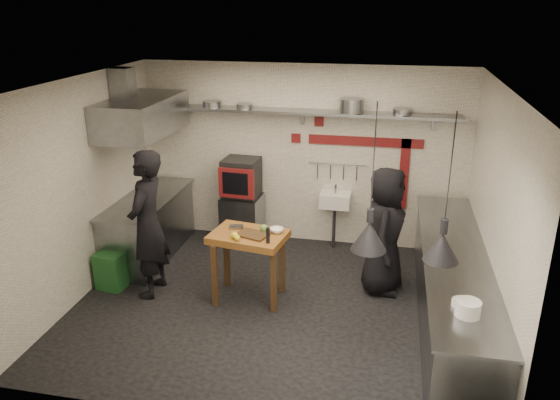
% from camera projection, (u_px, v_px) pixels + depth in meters
% --- Properties ---
extents(floor, '(5.00, 5.00, 0.00)m').
position_uv_depth(floor, '(274.00, 305.00, 6.98)').
color(floor, black).
rests_on(floor, ground).
extents(ceiling, '(5.00, 5.00, 0.00)m').
position_uv_depth(ceiling, '(273.00, 84.00, 6.01)').
color(ceiling, beige).
rests_on(ceiling, floor).
extents(wall_back, '(5.00, 0.04, 2.80)m').
position_uv_depth(wall_back, '(302.00, 156.00, 8.42)').
color(wall_back, silver).
rests_on(wall_back, floor).
extents(wall_front, '(5.00, 0.04, 2.80)m').
position_uv_depth(wall_front, '(220.00, 289.00, 4.57)').
color(wall_front, silver).
rests_on(wall_front, floor).
extents(wall_left, '(0.04, 4.20, 2.80)m').
position_uv_depth(wall_left, '(83.00, 189.00, 6.97)').
color(wall_left, silver).
rests_on(wall_left, floor).
extents(wall_right, '(0.04, 4.20, 2.80)m').
position_uv_depth(wall_right, '(494.00, 219.00, 6.02)').
color(wall_right, silver).
rests_on(wall_right, floor).
extents(red_band_horiz, '(1.70, 0.02, 0.14)m').
position_uv_depth(red_band_horiz, '(365.00, 142.00, 8.13)').
color(red_band_horiz, maroon).
rests_on(red_band_horiz, wall_back).
extents(red_band_vert, '(0.14, 0.02, 1.10)m').
position_uv_depth(red_band_vert, '(404.00, 175.00, 8.18)').
color(red_band_vert, maroon).
rests_on(red_band_vert, wall_back).
extents(red_tile_a, '(0.14, 0.02, 0.14)m').
position_uv_depth(red_tile_a, '(319.00, 122.00, 8.17)').
color(red_tile_a, maroon).
rests_on(red_tile_a, wall_back).
extents(red_tile_b, '(0.14, 0.02, 0.14)m').
position_uv_depth(red_tile_b, '(296.00, 138.00, 8.33)').
color(red_tile_b, maroon).
rests_on(red_tile_b, wall_back).
extents(back_shelf, '(4.60, 0.34, 0.04)m').
position_uv_depth(back_shelf, '(301.00, 112.00, 8.01)').
color(back_shelf, slate).
rests_on(back_shelf, wall_back).
extents(shelf_bracket_left, '(0.04, 0.06, 0.24)m').
position_uv_depth(shelf_bracket_left, '(183.00, 112.00, 8.54)').
color(shelf_bracket_left, slate).
rests_on(shelf_bracket_left, wall_back).
extents(shelf_bracket_mid, '(0.04, 0.06, 0.24)m').
position_uv_depth(shelf_bracket_mid, '(303.00, 117.00, 8.18)').
color(shelf_bracket_mid, slate).
rests_on(shelf_bracket_mid, wall_back).
extents(shelf_bracket_right, '(0.04, 0.06, 0.24)m').
position_uv_depth(shelf_bracket_right, '(433.00, 122.00, 7.82)').
color(shelf_bracket_right, slate).
rests_on(shelf_bracket_right, wall_back).
extents(pan_far_left, '(0.37, 0.37, 0.09)m').
position_uv_depth(pan_far_left, '(212.00, 104.00, 8.25)').
color(pan_far_left, slate).
rests_on(pan_far_left, back_shelf).
extents(pan_mid_left, '(0.31, 0.31, 0.07)m').
position_uv_depth(pan_mid_left, '(245.00, 106.00, 8.15)').
color(pan_mid_left, slate).
rests_on(pan_mid_left, back_shelf).
extents(stock_pot, '(0.38, 0.38, 0.20)m').
position_uv_depth(stock_pot, '(352.00, 106.00, 7.83)').
color(stock_pot, slate).
rests_on(stock_pot, back_shelf).
extents(pan_right, '(0.28, 0.28, 0.08)m').
position_uv_depth(pan_right, '(402.00, 112.00, 7.71)').
color(pan_right, slate).
rests_on(pan_right, back_shelf).
extents(oven_stand, '(0.62, 0.57, 0.80)m').
position_uv_depth(oven_stand, '(243.00, 220.00, 8.61)').
color(oven_stand, slate).
rests_on(oven_stand, floor).
extents(combi_oven, '(0.56, 0.52, 0.58)m').
position_uv_depth(combi_oven, '(241.00, 177.00, 8.43)').
color(combi_oven, black).
rests_on(combi_oven, oven_stand).
extents(oven_door, '(0.56, 0.06, 0.46)m').
position_uv_depth(oven_door, '(236.00, 183.00, 8.14)').
color(oven_door, maroon).
rests_on(oven_door, combi_oven).
extents(oven_glass, '(0.40, 0.04, 0.34)m').
position_uv_depth(oven_glass, '(235.00, 184.00, 8.13)').
color(oven_glass, black).
rests_on(oven_glass, oven_door).
extents(hand_sink, '(0.46, 0.34, 0.22)m').
position_uv_depth(hand_sink, '(335.00, 200.00, 8.37)').
color(hand_sink, silver).
rests_on(hand_sink, wall_back).
extents(sink_tap, '(0.03, 0.03, 0.14)m').
position_uv_depth(sink_tap, '(336.00, 189.00, 8.31)').
color(sink_tap, slate).
rests_on(sink_tap, hand_sink).
extents(sink_drain, '(0.06, 0.06, 0.66)m').
position_uv_depth(sink_drain, '(334.00, 227.00, 8.49)').
color(sink_drain, slate).
rests_on(sink_drain, floor).
extents(utensil_rail, '(0.90, 0.02, 0.02)m').
position_uv_depth(utensil_rail, '(337.00, 164.00, 8.31)').
color(utensil_rail, slate).
rests_on(utensil_rail, wall_back).
extents(counter_right, '(0.70, 3.80, 0.90)m').
position_uv_depth(counter_right, '(452.00, 291.00, 6.42)').
color(counter_right, slate).
rests_on(counter_right, floor).
extents(counter_right_top, '(0.76, 3.90, 0.03)m').
position_uv_depth(counter_right_top, '(456.00, 255.00, 6.26)').
color(counter_right_top, slate).
rests_on(counter_right_top, counter_right).
extents(plate_stack, '(0.23, 0.23, 0.15)m').
position_uv_depth(plate_stack, '(468.00, 308.00, 5.01)').
color(plate_stack, silver).
rests_on(plate_stack, counter_right_top).
extents(small_bowl_right, '(0.26, 0.26, 0.05)m').
position_uv_depth(small_bowl_right, '(463.00, 303.00, 5.20)').
color(small_bowl_right, silver).
rests_on(small_bowl_right, counter_right_top).
extents(counter_left, '(0.70, 1.90, 0.90)m').
position_uv_depth(counter_left, '(149.00, 227.00, 8.20)').
color(counter_left, slate).
rests_on(counter_left, floor).
extents(counter_left_top, '(0.76, 2.00, 0.03)m').
position_uv_depth(counter_left_top, '(146.00, 198.00, 8.04)').
color(counter_left_top, slate).
rests_on(counter_left_top, counter_left).
extents(extractor_hood, '(0.78, 1.60, 0.50)m').
position_uv_depth(extractor_hood, '(142.00, 116.00, 7.60)').
color(extractor_hood, slate).
rests_on(extractor_hood, ceiling).
extents(hood_duct, '(0.28, 0.28, 0.50)m').
position_uv_depth(hood_duct, '(123.00, 86.00, 7.51)').
color(hood_duct, slate).
rests_on(hood_duct, ceiling).
extents(green_bin, '(0.40, 0.40, 0.50)m').
position_uv_depth(green_bin, '(113.00, 270.00, 7.35)').
color(green_bin, '#1E5925').
rests_on(green_bin, floor).
extents(prep_table, '(1.01, 0.77, 0.92)m').
position_uv_depth(prep_table, '(249.00, 266.00, 6.99)').
color(prep_table, brown).
rests_on(prep_table, floor).
extents(cutting_board, '(0.44, 0.37, 0.02)m').
position_uv_depth(cutting_board, '(253.00, 234.00, 6.77)').
color(cutting_board, '#452D18').
rests_on(cutting_board, prep_table).
extents(pepper_mill, '(0.06, 0.06, 0.20)m').
position_uv_depth(pepper_mill, '(268.00, 235.00, 6.53)').
color(pepper_mill, black).
rests_on(pepper_mill, prep_table).
extents(lemon_a, '(0.11, 0.11, 0.09)m').
position_uv_depth(lemon_a, '(235.00, 235.00, 6.67)').
color(lemon_a, yellow).
rests_on(lemon_a, prep_table).
extents(lemon_b, '(0.09, 0.09, 0.07)m').
position_uv_depth(lemon_b, '(237.00, 238.00, 6.61)').
color(lemon_b, yellow).
rests_on(lemon_b, prep_table).
extents(veg_ball, '(0.12, 0.12, 0.10)m').
position_uv_depth(veg_ball, '(264.00, 228.00, 6.86)').
color(veg_ball, '#578C3C').
rests_on(veg_ball, prep_table).
extents(steel_tray, '(0.20, 0.16, 0.03)m').
position_uv_depth(steel_tray, '(237.00, 227.00, 6.98)').
color(steel_tray, slate).
rests_on(steel_tray, prep_table).
extents(bowl, '(0.22, 0.22, 0.05)m').
position_uv_depth(bowl, '(277.00, 230.00, 6.85)').
color(bowl, silver).
rests_on(bowl, prep_table).
extents(heat_lamp_near, '(0.46, 0.46, 1.50)m').
position_uv_depth(heat_lamp_near, '(373.00, 179.00, 5.25)').
color(heat_lamp_near, black).
rests_on(heat_lamp_near, ceiling).
extents(heat_lamp_far, '(0.36, 0.36, 1.40)m').
position_uv_depth(heat_lamp_far, '(448.00, 189.00, 4.81)').
color(heat_lamp_far, black).
rests_on(heat_lamp_far, ceiling).
extents(chef_left, '(0.49, 0.72, 1.95)m').
position_uv_depth(chef_left, '(148.00, 224.00, 6.96)').
color(chef_left, black).
rests_on(chef_left, floor).
extents(chef_right, '(0.62, 0.88, 1.71)m').
position_uv_depth(chef_right, '(385.00, 231.00, 7.07)').
color(chef_right, black).
rests_on(chef_right, floor).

